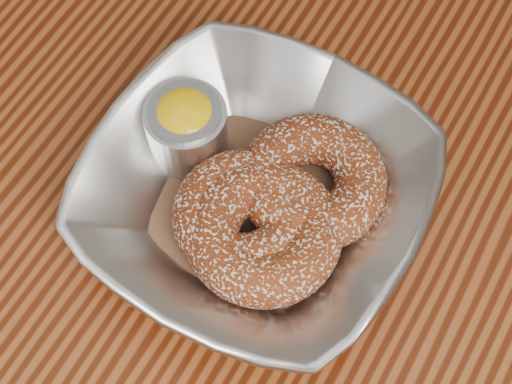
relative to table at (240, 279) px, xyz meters
The scene contains 7 objects.
table is the anchor object (origin of this frame).
serving_bowl 0.13m from the table, 68.95° to the left, with size 0.21×0.21×0.05m, color #B9BCC1.
parchment 0.11m from the table, 68.95° to the left, with size 0.14×0.14×0.00m, color brown.
donut_back 0.14m from the table, 52.15° to the left, with size 0.09×0.09×0.03m, color maroon.
donut_front 0.12m from the table, ahead, with size 0.09×0.09×0.03m, color maroon.
donut_extra 0.13m from the table, 13.32° to the right, with size 0.10×0.10×0.03m, color maroon.
ramekin 0.15m from the table, 150.87° to the left, with size 0.05×0.05×0.05m.
Camera 1 is at (0.11, -0.17, 1.21)m, focal length 55.00 mm.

